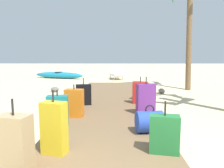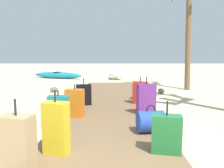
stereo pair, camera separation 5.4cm
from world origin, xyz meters
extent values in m
plane|color=beige|center=(0.00, 3.54, 0.00)|extent=(60.00, 60.00, 0.00)
cube|color=brown|center=(0.00, 4.43, 0.04)|extent=(2.11, 8.86, 0.08)
cube|color=#197A7F|center=(-0.93, 2.42, 0.37)|extent=(0.41, 0.25, 0.58)
cylinder|color=black|center=(-0.93, 2.42, 0.71)|extent=(0.02, 0.02, 0.10)
cube|color=black|center=(-0.68, 4.13, 0.36)|extent=(0.43, 0.26, 0.56)
cylinder|color=black|center=(-0.68, 4.13, 0.73)|extent=(0.02, 0.02, 0.18)
cube|color=orange|center=(-0.73, 3.02, 0.38)|extent=(0.41, 0.27, 0.61)
cylinder|color=black|center=(-0.73, 3.02, 0.74)|extent=(0.02, 0.02, 0.11)
cylinder|color=#2847B7|center=(0.76, 2.08, 0.27)|extent=(0.49, 0.43, 0.38)
torus|color=black|center=(0.76, 2.08, 0.49)|extent=(0.17, 0.04, 0.16)
cube|color=tan|center=(-0.97, 0.72, 0.42)|extent=(0.40, 0.30, 0.69)
cylinder|color=black|center=(-0.97, 0.72, 0.86)|extent=(0.02, 0.02, 0.18)
cube|color=gold|center=(-0.67, 1.25, 0.44)|extent=(0.37, 0.27, 0.72)
cylinder|color=black|center=(-0.67, 1.25, 0.88)|extent=(0.02, 0.02, 0.16)
cube|color=red|center=(0.87, 4.34, 0.38)|extent=(0.43, 0.19, 0.60)
cylinder|color=black|center=(0.87, 4.34, 0.75)|extent=(0.02, 0.02, 0.15)
cube|color=#237538|center=(0.83, 1.28, 0.34)|extent=(0.43, 0.28, 0.53)
cylinder|color=black|center=(0.83, 1.28, 0.71)|extent=(0.02, 0.02, 0.20)
cube|color=#6B2D84|center=(0.87, 3.28, 0.42)|extent=(0.45, 0.27, 0.69)
cylinder|color=black|center=(0.87, 3.28, 0.85)|extent=(0.02, 0.02, 0.17)
cylinder|color=brown|center=(3.18, 7.34, 2.17)|extent=(0.22, 0.52, 4.33)
cube|color=white|center=(0.28, 11.11, 0.26)|extent=(0.87, 1.49, 0.08)
cube|color=white|center=(0.40, 10.53, 0.54)|extent=(0.68, 0.55, 0.54)
cylinder|color=silver|center=(-0.07, 11.61, 0.11)|extent=(0.04, 0.04, 0.22)
cylinder|color=silver|center=(0.40, 11.71, 0.11)|extent=(0.04, 0.04, 0.22)
cylinder|color=silver|center=(0.15, 10.52, 0.11)|extent=(0.04, 0.04, 0.22)
cylinder|color=silver|center=(0.62, 10.61, 0.11)|extent=(0.04, 0.04, 0.22)
ellipsoid|color=teal|center=(-3.22, 11.43, 0.20)|extent=(3.25, 1.56, 0.39)
torus|color=black|center=(-3.22, 11.43, 0.37)|extent=(0.62, 0.62, 0.05)
ellipsoid|color=gray|center=(1.42, 5.29, 0.06)|extent=(0.25, 0.27, 0.13)
ellipsoid|color=gray|center=(1.93, 6.36, 0.09)|extent=(0.30, 0.34, 0.19)
ellipsoid|color=slate|center=(-2.15, 6.63, 0.10)|extent=(0.42, 0.42, 0.19)
camera|label=1|loc=(0.14, -1.56, 1.43)|focal=34.50mm
camera|label=2|loc=(0.08, -1.56, 1.43)|focal=34.50mm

